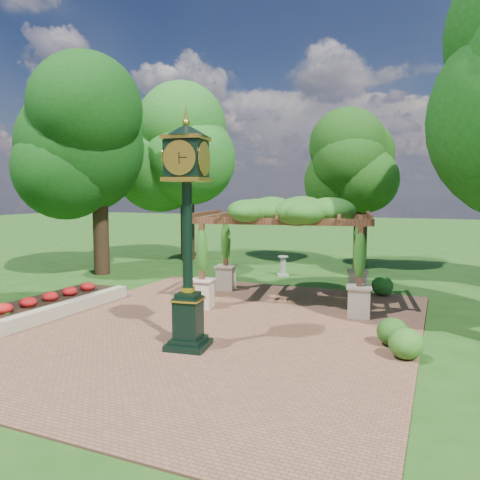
% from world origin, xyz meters
% --- Properties ---
extents(ground, '(120.00, 120.00, 0.00)m').
position_xyz_m(ground, '(0.00, 0.00, 0.00)').
color(ground, '#1E4714').
rests_on(ground, ground).
extents(brick_plaza, '(10.00, 12.00, 0.04)m').
position_xyz_m(brick_plaza, '(0.00, 1.00, 0.02)').
color(brick_plaza, brown).
rests_on(brick_plaza, ground).
extents(border_wall, '(0.35, 5.00, 0.40)m').
position_xyz_m(border_wall, '(-4.60, 0.50, 0.20)').
color(border_wall, '#C6B793').
rests_on(border_wall, ground).
extents(flower_bed, '(1.50, 5.00, 0.36)m').
position_xyz_m(flower_bed, '(-5.50, 0.50, 0.18)').
color(flower_bed, red).
rests_on(flower_bed, ground).
extents(pedestal_clock, '(1.14, 1.14, 5.11)m').
position_xyz_m(pedestal_clock, '(0.14, -0.76, 3.05)').
color(pedestal_clock, black).
rests_on(pedestal_clock, brick_plaza).
extents(pergola, '(5.91, 4.27, 3.40)m').
position_xyz_m(pergola, '(0.70, 4.47, 2.80)').
color(pergola, beige).
rests_on(pergola, brick_plaza).
extents(sundial, '(0.62, 0.62, 0.85)m').
position_xyz_m(sundial, '(-0.88, 9.19, 0.37)').
color(sundial, gray).
rests_on(sundial, ground).
extents(shrub_front, '(0.83, 0.83, 0.66)m').
position_xyz_m(shrub_front, '(4.73, 0.45, 0.37)').
color(shrub_front, '#2E631C').
rests_on(shrub_front, brick_plaza).
extents(shrub_mid, '(0.94, 0.94, 0.64)m').
position_xyz_m(shrub_mid, '(4.38, 1.25, 0.36)').
color(shrub_mid, '#224F16').
rests_on(shrub_mid, brick_plaza).
extents(shrub_back, '(0.84, 0.84, 0.66)m').
position_xyz_m(shrub_back, '(3.53, 6.69, 0.37)').
color(shrub_back, '#1E5719').
rests_on(shrub_back, brick_plaza).
extents(tree_west_near, '(4.88, 4.88, 8.23)m').
position_xyz_m(tree_west_near, '(-8.32, 6.43, 5.66)').
color(tree_west_near, '#372316').
rests_on(tree_west_near, ground).
extents(tree_west_far, '(4.87, 4.87, 8.28)m').
position_xyz_m(tree_west_far, '(-7.06, 11.79, 5.69)').
color(tree_west_far, '#2F2012').
rests_on(tree_west_far, ground).
extents(tree_north, '(3.69, 3.69, 6.98)m').
position_xyz_m(tree_north, '(1.82, 12.48, 4.78)').
color(tree_north, black).
rests_on(tree_north, ground).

